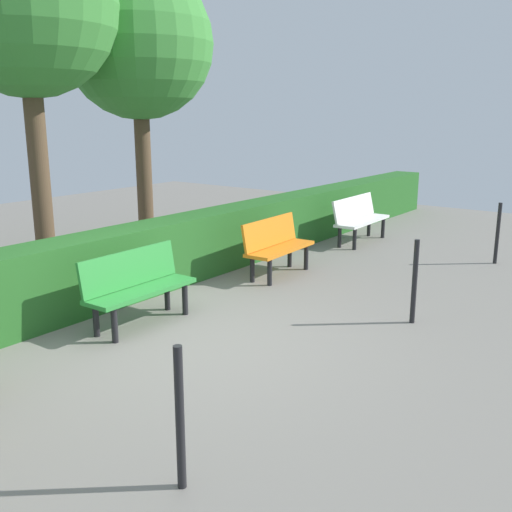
% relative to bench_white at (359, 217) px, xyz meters
% --- Properties ---
extents(ground_plane, '(21.35, 21.35, 0.00)m').
position_rel_bench_white_xyz_m(ground_plane, '(5.53, 0.77, -0.48)').
color(ground_plane, gray).
extents(bench_white, '(1.57, 0.51, 0.86)m').
position_rel_bench_white_xyz_m(bench_white, '(0.00, 0.00, 0.00)').
color(bench_white, white).
rests_on(bench_white, ground_plane).
extents(bench_orange, '(1.38, 0.52, 0.86)m').
position_rel_bench_white_xyz_m(bench_orange, '(2.84, 0.07, -0.00)').
color(bench_orange, orange).
rests_on(bench_orange, ground_plane).
extents(bench_green, '(1.42, 0.48, 0.86)m').
position_rel_bench_white_xyz_m(bench_green, '(5.54, -0.01, -0.00)').
color(bench_green, '#2D8C38').
rests_on(bench_green, ground_plane).
extents(hedge_row, '(17.35, 0.60, 0.93)m').
position_rel_bench_white_xyz_m(hedge_row, '(4.27, -0.90, -0.02)').
color(hedge_row, '#266023').
rests_on(hedge_row, ground_plane).
extents(tree_near, '(2.53, 2.53, 4.80)m').
position_rel_bench_white_xyz_m(tree_near, '(2.79, -2.81, 3.03)').
color(tree_near, brown).
rests_on(tree_near, ground_plane).
extents(tree_mid, '(2.55, 2.55, 5.13)m').
position_rel_bench_white_xyz_m(tree_mid, '(4.92, -2.70, 3.34)').
color(tree_mid, brown).
rests_on(tree_mid, ground_plane).
extents(railing_post_near, '(0.06, 0.06, 1.00)m').
position_rel_bench_white_xyz_m(railing_post_near, '(0.13, 2.55, 0.02)').
color(railing_post_near, black).
rests_on(railing_post_near, ground_plane).
extents(railing_post_mid, '(0.06, 0.06, 1.00)m').
position_rel_bench_white_xyz_m(railing_post_mid, '(3.60, 2.55, 0.02)').
color(railing_post_mid, black).
rests_on(railing_post_mid, ground_plane).
extents(railing_post_far, '(0.06, 0.06, 1.00)m').
position_rel_bench_white_xyz_m(railing_post_far, '(7.49, 2.55, 0.02)').
color(railing_post_far, black).
rests_on(railing_post_far, ground_plane).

